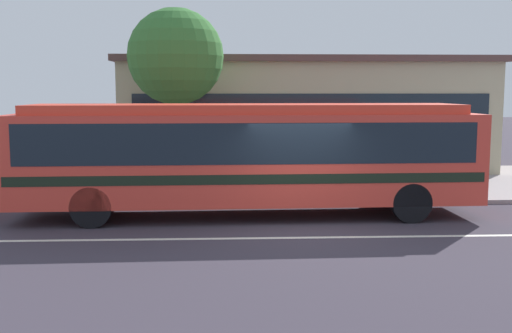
{
  "coord_description": "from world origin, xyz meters",
  "views": [
    {
      "loc": [
        -1.74,
        -14.12,
        3.28
      ],
      "look_at": [
        -1.0,
        1.74,
        1.3
      ],
      "focal_mm": 42.85,
      "sensor_mm": 36.0,
      "label": 1
    }
  ],
  "objects_px": {
    "bus_stop_sign": "(378,147)",
    "street_tree_near_stop": "(176,58)",
    "transit_bus": "(247,152)",
    "pedestrian_waiting_near_sign": "(108,164)"
  },
  "relations": [
    {
      "from": "transit_bus",
      "to": "street_tree_near_stop",
      "type": "height_order",
      "value": "street_tree_near_stop"
    },
    {
      "from": "transit_bus",
      "to": "pedestrian_waiting_near_sign",
      "type": "height_order",
      "value": "transit_bus"
    },
    {
      "from": "transit_bus",
      "to": "pedestrian_waiting_near_sign",
      "type": "xyz_separation_m",
      "value": [
        -4.22,
        3.13,
        -0.68
      ]
    },
    {
      "from": "bus_stop_sign",
      "to": "street_tree_near_stop",
      "type": "bearing_deg",
      "value": 154.65
    },
    {
      "from": "bus_stop_sign",
      "to": "pedestrian_waiting_near_sign",
      "type": "bearing_deg",
      "value": 170.1
    },
    {
      "from": "transit_bus",
      "to": "bus_stop_sign",
      "type": "relative_size",
      "value": 4.99
    },
    {
      "from": "street_tree_near_stop",
      "to": "bus_stop_sign",
      "type": "bearing_deg",
      "value": -25.35
    },
    {
      "from": "transit_bus",
      "to": "bus_stop_sign",
      "type": "xyz_separation_m",
      "value": [
        3.85,
        1.72,
        -0.04
      ]
    },
    {
      "from": "transit_bus",
      "to": "street_tree_near_stop",
      "type": "bearing_deg",
      "value": 115.57
    },
    {
      "from": "transit_bus",
      "to": "bus_stop_sign",
      "type": "bearing_deg",
      "value": 24.08
    }
  ]
}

